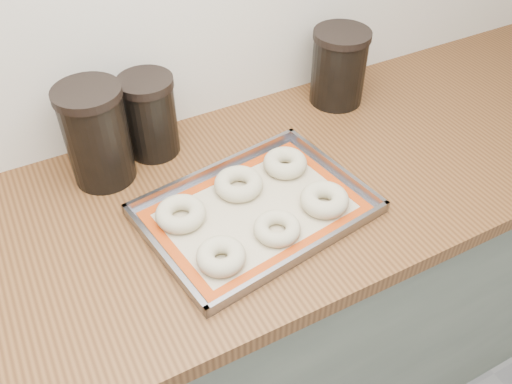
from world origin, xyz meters
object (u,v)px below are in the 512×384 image
canister_mid (150,116)px  bagel_back_left (181,214)px  bagel_front_left (221,256)px  bagel_front_mid (277,228)px  canister_right (339,67)px  baking_tray (256,210)px  canister_left (97,135)px  bagel_back_mid (239,184)px  bagel_front_right (324,200)px  bagel_back_right (285,163)px

canister_mid → bagel_back_left: bearing=-98.0°
bagel_front_left → canister_mid: canister_mid is taller
bagel_front_mid → canister_right: 0.54m
baking_tray → canister_left: size_ratio=2.19×
bagel_back_mid → bagel_front_right: bearing=-43.9°
canister_right → bagel_back_left: bearing=-156.6°
bagel_front_mid → bagel_back_left: bagel_back_left is taller
bagel_front_right → bagel_back_right: 0.15m
bagel_back_left → canister_left: canister_left is taller
bagel_back_left → canister_mid: bearing=82.0°
canister_left → canister_right: canister_left is taller
bagel_front_left → bagel_back_mid: (0.12, 0.17, -0.00)m
canister_left → bagel_front_left: bearing=-71.5°
canister_right → bagel_front_left: bearing=-143.9°
canister_left → baking_tray: bearing=-47.4°
baking_tray → canister_mid: (-0.11, 0.31, 0.09)m
bagel_back_mid → canister_mid: bearing=115.9°
bagel_front_left → bagel_back_right: size_ratio=0.96×
bagel_back_right → canister_mid: size_ratio=0.51×
bagel_front_mid → bagel_back_right: size_ratio=0.96×
baking_tray → bagel_front_right: bagel_front_right is taller
bagel_back_mid → bagel_back_right: 0.13m
baking_tray → canister_right: bearing=35.8°
bagel_back_mid → bagel_back_left: bearing=-169.6°
bagel_back_mid → canister_mid: 0.27m
bagel_front_left → canister_mid: bearing=88.3°
baking_tray → bagel_front_mid: (0.01, -0.08, 0.01)m
canister_right → baking_tray: bearing=-144.2°
bagel_front_left → bagel_front_mid: bagel_front_left is taller
bagel_back_right → canister_left: 0.42m
bagel_front_right → bagel_back_left: (-0.29, 0.11, -0.00)m
baking_tray → canister_left: 0.38m
bagel_back_mid → canister_left: size_ratio=0.47×
bagel_back_right → canister_right: size_ratio=0.51×
canister_right → canister_mid: bearing=177.7°
bagel_front_left → bagel_back_left: same height
baking_tray → bagel_front_right: (0.14, -0.05, 0.02)m
bagel_front_mid → bagel_back_mid: bearing=93.4°
bagel_back_left → canister_left: size_ratio=0.46×
baking_tray → bagel_front_mid: bagel_front_mid is taller
bagel_back_left → canister_right: canister_right is taller
canister_left → canister_mid: 0.14m
bagel_front_left → bagel_back_left: 0.15m
bagel_front_mid → canister_right: (0.39, 0.36, 0.08)m
bagel_front_right → bagel_back_mid: 0.19m
bagel_back_mid → bagel_back_right: bearing=6.1°
bagel_front_mid → bagel_front_right: bearing=10.2°
canister_mid → canister_right: size_ratio=0.99×
canister_mid → canister_left: bearing=-163.4°
bagel_front_right → bagel_back_left: bagel_front_right is taller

